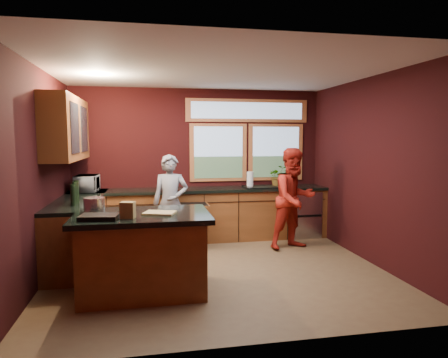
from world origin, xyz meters
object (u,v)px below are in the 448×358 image
object	(u,v)px
person_red	(294,199)
cutting_board	(160,213)
island	(143,253)
stock_pot	(94,205)
person_grey	(171,203)

from	to	relation	value
person_red	cutting_board	xyz separation A→B (m)	(-2.22, -1.52, 0.13)
island	stock_pot	distance (m)	0.80
island	cutting_board	size ratio (longest dim) A/B	4.43
person_grey	stock_pot	distance (m)	1.86
island	person_grey	xyz separation A→B (m)	(0.42, 1.72, 0.30)
cutting_board	stock_pot	bearing A→B (deg)	165.07
island	stock_pot	size ratio (longest dim) A/B	6.46
person_red	stock_pot	size ratio (longest dim) A/B	6.90
person_grey	cutting_board	distance (m)	1.79
person_red	stock_pot	xyz separation A→B (m)	(-2.97, -1.32, 0.21)
cutting_board	stock_pot	size ratio (longest dim) A/B	1.46
island	person_grey	bearing A→B (deg)	76.25
person_grey	person_red	xyz separation A→B (m)	(2.00, -0.25, 0.05)
island	person_red	bearing A→B (deg)	31.28
person_grey	person_red	distance (m)	2.02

